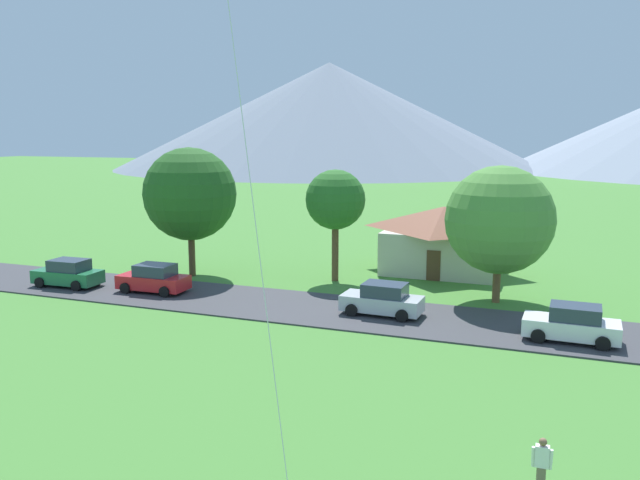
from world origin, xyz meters
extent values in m
cube|color=#38383D|center=(0.00, 28.44, 0.04)|extent=(160.00, 6.37, 0.08)
cone|color=slate|center=(-51.92, 163.92, 14.06)|extent=(114.50, 114.50, 28.11)
cube|color=beige|center=(1.32, 40.86, 1.45)|extent=(7.51, 6.65, 2.91)
pyramid|color=brown|center=(1.32, 40.86, 3.70)|extent=(8.11, 7.19, 1.60)
cube|color=brown|center=(1.32, 37.51, 1.00)|extent=(0.90, 0.06, 2.00)
cylinder|color=brown|center=(5.68, 33.48, 1.23)|extent=(0.44, 0.44, 2.46)
sphere|color=#4C8938|center=(5.68, 33.48, 4.73)|extent=(6.05, 6.05, 6.05)
cylinder|color=brown|center=(-14.12, 33.25, 1.61)|extent=(0.44, 0.44, 3.22)
sphere|color=#23561E|center=(-14.12, 33.25, 5.52)|extent=(6.13, 6.13, 6.13)
cylinder|color=brown|center=(-4.65, 35.29, 1.93)|extent=(0.44, 0.44, 3.86)
sphere|color=#286623|center=(-4.65, 35.29, 5.30)|extent=(3.84, 3.84, 3.84)
cube|color=#237042|center=(-19.61, 27.69, 0.68)|extent=(4.27, 1.98, 0.80)
cube|color=#2D3847|center=(-19.46, 27.70, 1.42)|extent=(2.27, 1.68, 0.68)
cylinder|color=black|center=(-20.92, 26.71, 0.40)|extent=(0.65, 0.27, 0.64)
cylinder|color=black|center=(-21.00, 28.55, 0.40)|extent=(0.65, 0.27, 0.64)
cylinder|color=black|center=(-18.22, 26.83, 0.40)|extent=(0.65, 0.27, 0.64)
cylinder|color=black|center=(-18.30, 28.67, 0.40)|extent=(0.65, 0.27, 0.64)
cube|color=red|center=(-13.76, 28.36, 0.68)|extent=(4.25, 1.91, 0.80)
cube|color=#2D3847|center=(-13.61, 28.36, 1.42)|extent=(2.24, 1.64, 0.68)
cylinder|color=black|center=(-15.09, 27.40, 0.40)|extent=(0.65, 0.26, 0.64)
cylinder|color=black|center=(-15.14, 29.24, 0.40)|extent=(0.65, 0.26, 0.64)
cylinder|color=black|center=(-12.39, 27.48, 0.40)|extent=(0.65, 0.26, 0.64)
cylinder|color=black|center=(-12.44, 29.32, 0.40)|extent=(0.65, 0.26, 0.64)
cube|color=white|center=(9.60, 27.42, 0.68)|extent=(4.25, 1.93, 0.80)
cube|color=#2D3847|center=(9.75, 27.41, 1.42)|extent=(2.25, 1.65, 0.68)
cylinder|color=black|center=(8.22, 26.54, 0.40)|extent=(0.65, 0.26, 0.64)
cylinder|color=black|center=(8.28, 28.38, 0.40)|extent=(0.65, 0.26, 0.64)
cylinder|color=black|center=(10.92, 26.46, 0.40)|extent=(0.65, 0.26, 0.64)
cylinder|color=black|center=(10.98, 28.30, 0.40)|extent=(0.65, 0.26, 0.64)
cube|color=#B7BCC1|center=(0.35, 28.52, 0.68)|extent=(4.26, 1.93, 0.80)
cube|color=#2D3847|center=(0.50, 28.51, 1.42)|extent=(2.25, 1.65, 0.68)
cylinder|color=black|center=(-1.03, 27.64, 0.40)|extent=(0.65, 0.26, 0.64)
cylinder|color=black|center=(-0.97, 29.48, 0.40)|extent=(0.65, 0.26, 0.64)
cylinder|color=black|center=(1.67, 27.55, 0.40)|extent=(0.65, 0.26, 0.64)
cylinder|color=black|center=(1.72, 29.39, 0.40)|extent=(0.65, 0.26, 0.64)
cylinder|color=silver|center=(2.28, 9.47, 10.16)|extent=(3.24, 2.28, 17.22)
cube|color=white|center=(8.79, 13.53, 1.17)|extent=(0.36, 0.22, 0.58)
sphere|color=brown|center=(8.79, 13.53, 1.57)|extent=(0.21, 0.21, 0.21)
cylinder|color=white|center=(8.57, 13.53, 1.12)|extent=(0.12, 0.18, 0.59)
cylinder|color=white|center=(9.01, 13.53, 1.12)|extent=(0.12, 0.18, 0.59)
camera|label=1|loc=(8.89, -3.09, 9.52)|focal=35.98mm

